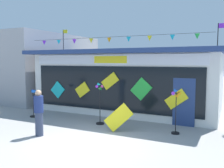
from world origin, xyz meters
name	(u,v)px	position (x,y,z in m)	size (l,w,h in m)	color
ground_plane	(84,143)	(0.00, 0.00, 0.00)	(80.00, 80.00, 0.00)	#9E9B99
kite_shop_building	(129,80)	(-0.86, 5.95, 1.65)	(9.86, 5.26, 4.65)	silver
wind_spinner_far_left	(35,101)	(-4.14, 2.16, 0.80)	(0.63, 0.36, 1.35)	black
wind_spinner_left	(100,103)	(-0.72, 2.37, 0.93)	(0.34, 0.34, 1.79)	black
wind_spinner_center_left	(176,107)	(2.49, 2.38, 1.01)	(0.32, 0.29, 1.69)	black
person_near_camera	(39,113)	(-1.90, -0.01, 0.86)	(0.34, 0.34, 1.68)	#333D56
display_kite_on_ground	(119,117)	(0.46, 1.73, 0.55)	(0.57, 0.03, 1.04)	yellow
neighbour_building	(28,66)	(-9.95, 7.55, 2.27)	(7.78, 8.22, 4.54)	#99999E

